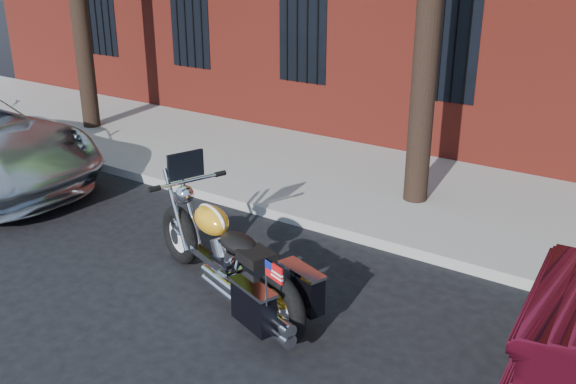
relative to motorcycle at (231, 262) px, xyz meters
The scene contains 4 objects.
ground 1.03m from the motorcycle, 88.32° to the left, with size 120.00×120.00×0.00m, color black.
curb 2.31m from the motorcycle, 89.34° to the left, with size 40.00×0.16×0.15m, color gray.
sidewalk 4.18m from the motorcycle, 89.64° to the left, with size 40.00×3.60×0.15m, color gray.
motorcycle is the anchor object (origin of this frame).
Camera 1 is at (4.08, -5.74, 3.81)m, focal length 40.00 mm.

